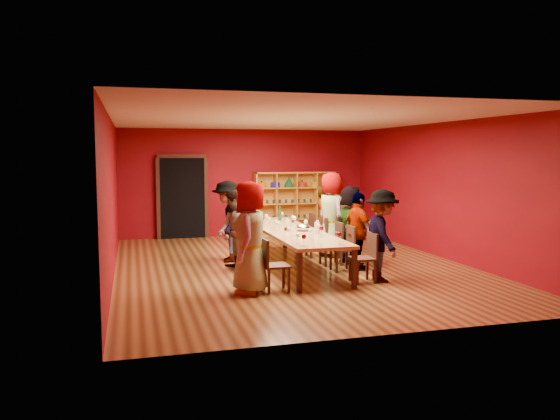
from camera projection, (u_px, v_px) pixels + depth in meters
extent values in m
cube|color=#532F16|center=(291.00, 266.00, 11.27)|extent=(7.10, 9.10, 0.02)
cube|color=#63040D|center=(246.00, 183.00, 15.45)|extent=(7.10, 0.02, 3.00)
cube|color=#63040D|center=(393.00, 218.00, 6.79)|extent=(7.10, 0.02, 3.00)
cube|color=#63040D|center=(111.00, 197.00, 10.20)|extent=(0.02, 9.10, 3.00)
cube|color=#63040D|center=(443.00, 190.00, 12.04)|extent=(0.02, 9.10, 3.00)
cube|color=silver|center=(291.00, 119.00, 10.97)|extent=(7.10, 9.10, 0.02)
cube|color=#AC7E48|center=(291.00, 231.00, 11.20)|extent=(1.10, 4.50, 0.06)
cube|color=black|center=(300.00, 272.00, 9.03)|extent=(0.08, 0.08, 0.69)
cube|color=black|center=(246.00, 235.00, 13.19)|extent=(0.08, 0.08, 0.69)
cube|color=black|center=(354.00, 269.00, 9.28)|extent=(0.08, 0.08, 0.69)
cube|color=black|center=(285.00, 234.00, 13.45)|extent=(0.08, 0.08, 0.69)
cube|color=black|center=(182.00, 198.00, 14.95)|extent=(1.20, 0.14, 2.20)
cube|color=black|center=(182.00, 156.00, 14.77)|extent=(1.32, 0.06, 0.10)
cube|color=black|center=(158.00, 199.00, 14.71)|extent=(0.10, 0.06, 2.20)
cube|color=black|center=(206.00, 198.00, 15.05)|extent=(0.10, 0.06, 2.20)
cube|color=gold|center=(255.00, 204.00, 15.35)|extent=(0.04, 0.40, 1.80)
cube|color=gold|center=(334.00, 202.00, 15.97)|extent=(0.04, 0.40, 1.80)
cube|color=gold|center=(296.00, 173.00, 15.57)|extent=(2.40, 0.40, 0.04)
cube|color=gold|center=(295.00, 234.00, 15.74)|extent=(2.40, 0.40, 0.04)
cube|color=gold|center=(294.00, 203.00, 15.84)|extent=(2.40, 0.02, 1.80)
cube|color=gold|center=(295.00, 219.00, 15.70)|extent=(2.36, 0.38, 0.03)
cube|color=gold|center=(295.00, 203.00, 15.66)|extent=(2.36, 0.38, 0.03)
cube|color=gold|center=(296.00, 188.00, 15.61)|extent=(2.36, 0.38, 0.03)
cube|color=gold|center=(275.00, 204.00, 15.50)|extent=(0.03, 0.38, 1.76)
cube|color=gold|center=(295.00, 203.00, 15.66)|extent=(0.03, 0.38, 1.76)
cube|color=gold|center=(315.00, 203.00, 15.81)|extent=(0.03, 0.38, 1.76)
cylinder|color=orange|center=(262.00, 185.00, 15.34)|extent=(0.26, 0.26, 0.15)
sphere|color=black|center=(262.00, 182.00, 15.33)|extent=(0.05, 0.05, 0.05)
cylinder|color=#16209A|center=(275.00, 185.00, 15.44)|extent=(0.26, 0.26, 0.15)
sphere|color=black|center=(275.00, 181.00, 15.43)|extent=(0.05, 0.05, 0.05)
cylinder|color=#165B2E|center=(289.00, 186.00, 15.55)|extent=(0.26, 0.26, 0.08)
cone|color=#165B2E|center=(289.00, 181.00, 15.54)|extent=(0.24, 0.24, 0.22)
cylinder|color=#B12C14|center=(302.00, 184.00, 15.65)|extent=(0.26, 0.26, 0.15)
sphere|color=black|center=(302.00, 181.00, 15.64)|extent=(0.05, 0.05, 0.05)
cylinder|color=gold|center=(315.00, 184.00, 15.76)|extent=(0.26, 0.26, 0.15)
sphere|color=black|center=(315.00, 181.00, 15.75)|extent=(0.05, 0.05, 0.05)
cylinder|color=orange|center=(328.00, 184.00, 15.86)|extent=(0.26, 0.26, 0.15)
sphere|color=black|center=(328.00, 181.00, 15.85)|extent=(0.05, 0.05, 0.05)
cylinder|color=#1B3122|center=(261.00, 218.00, 15.43)|extent=(0.07, 0.07, 0.10)
cylinder|color=#1B3122|center=(267.00, 217.00, 15.48)|extent=(0.07, 0.07, 0.10)
cylinder|color=#1B3122|center=(274.00, 217.00, 15.52)|extent=(0.07, 0.07, 0.10)
cylinder|color=#1B3122|center=(280.00, 217.00, 15.57)|extent=(0.07, 0.07, 0.10)
cylinder|color=#1B3122|center=(286.00, 217.00, 15.62)|extent=(0.07, 0.07, 0.10)
cylinder|color=#1B3122|center=(292.00, 217.00, 15.67)|extent=(0.07, 0.07, 0.10)
cylinder|color=#1B3122|center=(298.00, 216.00, 15.72)|extent=(0.07, 0.07, 0.10)
cylinder|color=#1B3122|center=(305.00, 216.00, 15.77)|extent=(0.07, 0.07, 0.10)
cylinder|color=#1B3122|center=(311.00, 216.00, 15.82)|extent=(0.07, 0.07, 0.10)
cylinder|color=#1B3122|center=(317.00, 216.00, 15.86)|extent=(0.07, 0.07, 0.10)
cylinder|color=#1B3122|center=(323.00, 216.00, 15.91)|extent=(0.07, 0.07, 0.10)
cylinder|color=#1B3122|center=(329.00, 216.00, 15.96)|extent=(0.07, 0.07, 0.10)
cylinder|color=#1B3122|center=(261.00, 202.00, 15.38)|extent=(0.07, 0.07, 0.10)
cylinder|color=#1B3122|center=(267.00, 202.00, 15.43)|extent=(0.07, 0.07, 0.10)
cylinder|color=#1B3122|center=(274.00, 202.00, 15.48)|extent=(0.07, 0.07, 0.10)
cylinder|color=#1B3122|center=(280.00, 201.00, 15.53)|extent=(0.07, 0.07, 0.10)
cylinder|color=#1B3122|center=(286.00, 201.00, 15.58)|extent=(0.07, 0.07, 0.10)
cylinder|color=#1B3122|center=(292.00, 201.00, 15.62)|extent=(0.07, 0.07, 0.10)
cylinder|color=#1B3122|center=(298.00, 201.00, 15.67)|extent=(0.07, 0.07, 0.10)
cylinder|color=#1B3122|center=(305.00, 201.00, 15.72)|extent=(0.07, 0.07, 0.10)
cylinder|color=#1B3122|center=(311.00, 201.00, 15.77)|extent=(0.07, 0.07, 0.10)
cylinder|color=#1B3122|center=(317.00, 201.00, 15.82)|extent=(0.07, 0.07, 0.10)
cylinder|color=#1B3122|center=(323.00, 200.00, 15.87)|extent=(0.07, 0.07, 0.10)
cylinder|color=#1B3122|center=(329.00, 200.00, 15.92)|extent=(0.07, 0.07, 0.10)
cube|color=black|center=(276.00, 266.00, 9.14)|extent=(0.42, 0.42, 0.04)
cube|color=black|center=(265.00, 252.00, 9.06)|extent=(0.04, 0.40, 0.44)
cube|color=black|center=(269.00, 282.00, 8.95)|extent=(0.04, 0.04, 0.41)
cube|color=black|center=(289.00, 281.00, 9.04)|extent=(0.04, 0.04, 0.41)
cube|color=black|center=(264.00, 277.00, 9.28)|extent=(0.04, 0.04, 0.41)
cube|color=black|center=(283.00, 276.00, 9.37)|extent=(0.04, 0.04, 0.41)
imported|color=#546FAE|center=(250.00, 237.00, 8.97)|extent=(0.76, 1.02, 1.86)
cube|color=black|center=(254.00, 249.00, 10.82)|extent=(0.42, 0.42, 0.04)
cube|color=black|center=(244.00, 237.00, 10.75)|extent=(0.04, 0.40, 0.44)
cube|color=black|center=(247.00, 262.00, 10.64)|extent=(0.04, 0.04, 0.41)
cube|color=black|center=(264.00, 261.00, 10.73)|extent=(0.04, 0.04, 0.41)
cube|color=black|center=(244.00, 259.00, 10.96)|extent=(0.04, 0.04, 0.41)
cube|color=black|center=(260.00, 258.00, 11.05)|extent=(0.04, 0.04, 0.41)
imported|color=#5986B8|center=(234.00, 231.00, 10.69)|extent=(0.55, 0.84, 1.60)
cube|color=black|center=(243.00, 241.00, 11.79)|extent=(0.42, 0.42, 0.04)
cube|color=black|center=(235.00, 230.00, 11.72)|extent=(0.04, 0.40, 0.44)
cube|color=black|center=(237.00, 253.00, 11.61)|extent=(0.04, 0.04, 0.41)
cube|color=black|center=(253.00, 252.00, 11.70)|extent=(0.04, 0.04, 0.41)
cube|color=black|center=(234.00, 250.00, 11.93)|extent=(0.04, 0.04, 0.41)
cube|color=black|center=(250.00, 249.00, 12.02)|extent=(0.04, 0.04, 0.41)
imported|color=white|center=(228.00, 221.00, 11.66)|extent=(0.62, 1.18, 1.74)
cube|color=black|center=(363.00, 259.00, 9.78)|extent=(0.42, 0.42, 0.04)
cube|color=black|center=(373.00, 245.00, 9.80)|extent=(0.04, 0.40, 0.44)
cube|color=black|center=(357.00, 273.00, 9.59)|extent=(0.04, 0.04, 0.41)
cube|color=black|center=(375.00, 272.00, 9.68)|extent=(0.04, 0.04, 0.41)
cube|color=black|center=(350.00, 269.00, 9.92)|extent=(0.04, 0.04, 0.41)
cube|color=black|center=(367.00, 268.00, 10.01)|extent=(0.04, 0.04, 0.41)
imported|color=#5987B7|center=(382.00, 235.00, 9.83)|extent=(0.57, 1.12, 1.67)
cube|color=black|center=(342.00, 249.00, 10.73)|extent=(0.42, 0.42, 0.04)
cube|color=black|center=(351.00, 237.00, 10.75)|extent=(0.04, 0.40, 0.44)
cube|color=black|center=(337.00, 263.00, 10.54)|extent=(0.04, 0.04, 0.41)
cube|color=black|center=(353.00, 262.00, 10.63)|extent=(0.04, 0.04, 0.41)
cube|color=black|center=(331.00, 259.00, 10.87)|extent=(0.04, 0.04, 0.41)
cube|color=black|center=(347.00, 259.00, 10.96)|extent=(0.04, 0.04, 0.41)
imported|color=white|center=(358.00, 231.00, 10.78)|extent=(0.54, 0.96, 1.55)
cube|color=black|center=(331.00, 244.00, 11.33)|extent=(0.42, 0.42, 0.04)
cube|color=black|center=(339.00, 233.00, 11.36)|extent=(0.04, 0.40, 0.44)
cube|color=black|center=(326.00, 257.00, 11.15)|extent=(0.04, 0.04, 0.41)
cube|color=black|center=(341.00, 256.00, 11.24)|extent=(0.04, 0.04, 0.41)
cube|color=black|center=(320.00, 254.00, 11.47)|extent=(0.04, 0.04, 0.41)
cube|color=black|center=(335.00, 253.00, 11.56)|extent=(0.04, 0.04, 0.41)
imported|color=beige|center=(351.00, 225.00, 11.41)|extent=(0.64, 1.57, 1.65)
cube|color=black|center=(316.00, 238.00, 12.22)|extent=(0.42, 0.42, 0.04)
cube|color=black|center=(324.00, 227.00, 12.25)|extent=(0.04, 0.40, 0.44)
cube|color=black|center=(311.00, 249.00, 12.04)|extent=(0.04, 0.04, 0.41)
cube|color=black|center=(326.00, 249.00, 12.13)|extent=(0.04, 0.04, 0.41)
cube|color=black|center=(307.00, 247.00, 12.36)|extent=(0.04, 0.04, 0.41)
cube|color=black|center=(321.00, 246.00, 12.45)|extent=(0.04, 0.04, 0.41)
imported|color=silver|center=(331.00, 214.00, 12.26)|extent=(0.63, 0.99, 1.90)
cube|color=black|center=(305.00, 233.00, 13.02)|extent=(0.42, 0.42, 0.04)
cube|color=black|center=(312.00, 223.00, 13.05)|extent=(0.04, 0.40, 0.44)
cube|color=black|center=(300.00, 243.00, 12.83)|extent=(0.04, 0.04, 0.41)
cube|color=black|center=(314.00, 243.00, 12.92)|extent=(0.04, 0.04, 0.41)
cube|color=black|center=(296.00, 241.00, 13.16)|extent=(0.04, 0.04, 0.41)
cube|color=black|center=(309.00, 241.00, 13.25)|extent=(0.04, 0.04, 0.41)
imported|color=#515056|center=(324.00, 218.00, 13.11)|extent=(0.44, 0.58, 1.53)
cylinder|color=white|center=(258.00, 221.00, 12.66)|extent=(0.07, 0.07, 0.01)
cylinder|color=white|center=(258.00, 218.00, 12.66)|extent=(0.01, 0.01, 0.12)
ellipsoid|color=white|center=(258.00, 214.00, 12.65)|extent=(0.09, 0.09, 0.10)
cylinder|color=white|center=(286.00, 236.00, 10.28)|extent=(0.06, 0.06, 0.01)
cylinder|color=white|center=(286.00, 233.00, 10.28)|extent=(0.01, 0.01, 0.10)
ellipsoid|color=#44070C|center=(286.00, 229.00, 10.27)|extent=(0.07, 0.07, 0.09)
cylinder|color=white|center=(339.00, 244.00, 9.38)|extent=(0.07, 0.07, 0.01)
cylinder|color=white|center=(339.00, 240.00, 9.38)|extent=(0.01, 0.01, 0.12)
ellipsoid|color=#44070C|center=(339.00, 234.00, 9.37)|extent=(0.09, 0.09, 0.10)
cylinder|color=white|center=(263.00, 224.00, 12.06)|extent=(0.06, 0.06, 0.01)
cylinder|color=white|center=(263.00, 222.00, 12.06)|extent=(0.01, 0.01, 0.10)
ellipsoid|color=#44070C|center=(263.00, 218.00, 12.05)|extent=(0.07, 0.07, 0.08)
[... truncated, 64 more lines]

